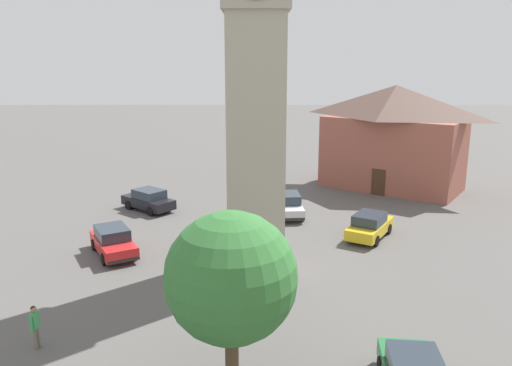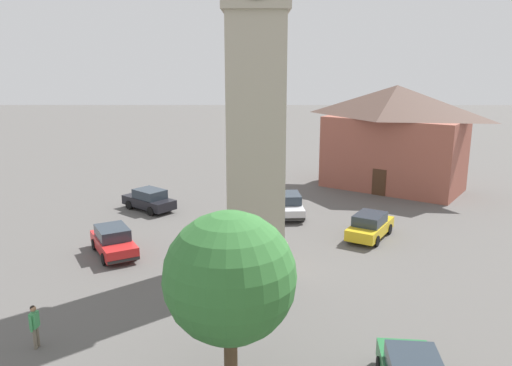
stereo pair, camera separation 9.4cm
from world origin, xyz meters
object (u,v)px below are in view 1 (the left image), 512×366
object	(u,v)px
car_silver_kerb	(288,205)
pedestrian	(35,323)
car_blue_kerb	(113,241)
tree	(231,278)
car_black_far	(370,226)
car_red_corner	(148,200)
building_terrace_right	(393,137)

from	to	relation	value
car_silver_kerb	pedestrian	bearing A→B (deg)	58.01
car_blue_kerb	tree	world-z (taller)	tree
car_black_far	tree	size ratio (longest dim) A/B	0.75
car_black_far	tree	xyz separation A→B (m)	(7.62, 14.15, 3.01)
car_black_far	tree	distance (m)	16.36
pedestrian	car_silver_kerb	bearing A→B (deg)	-121.99
car_red_corner	car_silver_kerb	bearing A→B (deg)	172.68
car_silver_kerb	car_red_corner	size ratio (longest dim) A/B	1.00
car_silver_kerb	building_terrace_right	bearing A→B (deg)	-139.57
tree	pedestrian	bearing A→B (deg)	-16.65
car_blue_kerb	car_red_corner	world-z (taller)	same
car_blue_kerb	pedestrian	bearing A→B (deg)	88.21
car_red_corner	car_black_far	bearing A→B (deg)	158.10
car_red_corner	pedestrian	bearing A→B (deg)	88.48
building_terrace_right	car_red_corner	bearing A→B (deg)	18.90
car_silver_kerb	building_terrace_right	xyz separation A→B (m)	(-9.10, -7.75, 3.57)
car_black_far	car_blue_kerb	bearing A→B (deg)	10.37
car_black_far	pedestrian	distance (m)	19.13
car_silver_kerb	building_terrace_right	size ratio (longest dim) A/B	0.33
car_blue_kerb	car_black_far	bearing A→B (deg)	-169.63
car_red_corner	pedestrian	xyz separation A→B (m)	(0.47, 17.78, 0.25)
car_black_far	car_silver_kerb	bearing A→B (deg)	-44.61
car_red_corner	car_black_far	distance (m)	15.57
pedestrian	building_terrace_right	bearing A→B (deg)	-128.66
car_blue_kerb	pedestrian	xyz separation A→B (m)	(0.29, 9.29, 0.25)
car_red_corner	tree	xyz separation A→B (m)	(-6.83, 19.96, 3.01)
car_silver_kerb	pedestrian	size ratio (longest dim) A/B	2.50
pedestrian	tree	size ratio (longest dim) A/B	0.29
car_silver_kerb	building_terrace_right	distance (m)	12.47
car_red_corner	building_terrace_right	world-z (taller)	building_terrace_right
building_terrace_right	car_blue_kerb	bearing A→B (deg)	38.06
pedestrian	car_red_corner	bearing A→B (deg)	-91.52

